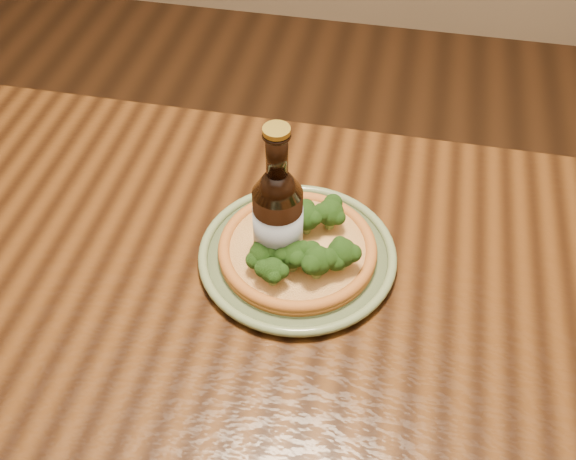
% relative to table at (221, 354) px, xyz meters
% --- Properties ---
extents(table, '(1.60, 0.90, 0.75)m').
position_rel_table_xyz_m(table, '(0.00, 0.00, 0.00)').
color(table, '#42240E').
rests_on(table, ground).
extents(plate, '(0.29, 0.29, 0.02)m').
position_rel_table_xyz_m(plate, '(0.09, 0.12, 0.10)').
color(plate, '#687B55').
rests_on(plate, table).
extents(pizza, '(0.23, 0.23, 0.07)m').
position_rel_table_xyz_m(pizza, '(0.09, 0.12, 0.12)').
color(pizza, '#B06627').
rests_on(pizza, plate).
extents(beer_bottle, '(0.07, 0.07, 0.25)m').
position_rel_table_xyz_m(beer_bottle, '(0.07, 0.11, 0.19)').
color(beer_bottle, black).
rests_on(beer_bottle, table).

